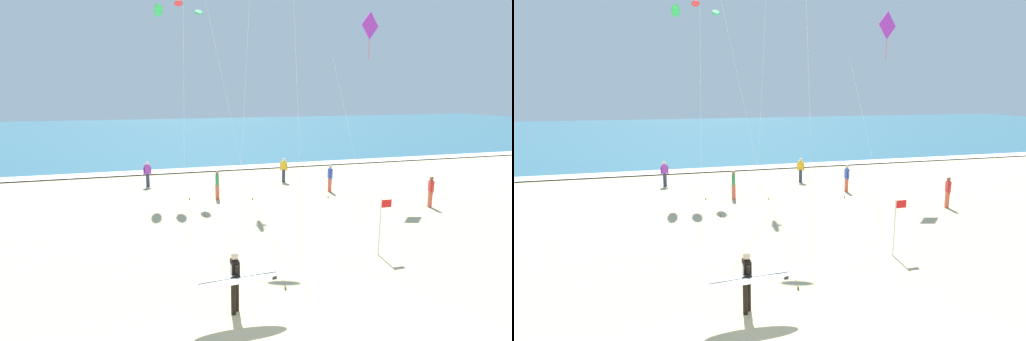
# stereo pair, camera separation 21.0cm
# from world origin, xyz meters

# --- Properties ---
(ocean_water) EXTENTS (160.00, 60.00, 0.08)m
(ocean_water) POSITION_xyz_m (0.00, 53.91, 0.04)
(ocean_water) COLOR #2D6075
(ocean_water) RESTS_ON ground
(shoreline_foam) EXTENTS (160.00, 1.66, 0.01)m
(shoreline_foam) POSITION_xyz_m (0.00, 24.21, 0.09)
(shoreline_foam) COLOR white
(shoreline_foam) RESTS_ON ocean_water
(surfer_trailing) EXTENTS (2.34, 0.94, 1.71)m
(surfer_trailing) POSITION_xyz_m (-1.18, 3.70, 1.05)
(surfer_trailing) COLOR black
(surfer_trailing) RESTS_ON ground
(kite_diamond_violet_near) EXTENTS (3.51, 1.44, 10.14)m
(kite_diamond_violet_near) POSITION_xyz_m (9.34, 15.25, 9.15)
(kite_diamond_violet_near) COLOR purple
(kite_diamond_violet_near) RESTS_ON ground
(kite_arc_scarlet_mid) EXTENTS (2.85, 4.33, 10.89)m
(kite_arc_scarlet_mid) POSITION_xyz_m (-0.66, 19.43, 10.48)
(kite_arc_scarlet_mid) COLOR green
(kite_arc_scarlet_mid) RESTS_ON ground
(bystander_purple_top) EXTENTS (0.49, 0.26, 1.59)m
(bystander_purple_top) POSITION_xyz_m (-2.86, 19.79, 0.81)
(bystander_purple_top) COLOR #2D334C
(bystander_purple_top) RESTS_ON ground
(bystander_yellow_top) EXTENTS (0.42, 0.33, 1.59)m
(bystander_yellow_top) POSITION_xyz_m (5.65, 18.65, 0.81)
(bystander_yellow_top) COLOR #2D334C
(bystander_yellow_top) RESTS_ON ground
(bystander_blue_top) EXTENTS (0.22, 0.50, 1.59)m
(bystander_blue_top) POSITION_xyz_m (7.34, 15.45, 0.81)
(bystander_blue_top) COLOR #D8593F
(bystander_blue_top) RESTS_ON ground
(bystander_red_top) EXTENTS (0.27, 0.48, 1.59)m
(bystander_red_top) POSITION_xyz_m (10.75, 11.00, 0.81)
(bystander_red_top) COLOR #D8593F
(bystander_red_top) RESTS_ON ground
(bystander_green_top) EXTENTS (0.24, 0.49, 1.59)m
(bystander_green_top) POSITION_xyz_m (0.68, 15.62, 0.81)
(bystander_green_top) COLOR #D8593F
(bystander_green_top) RESTS_ON ground
(lifeguard_flag) EXTENTS (0.45, 0.05, 2.10)m
(lifeguard_flag) POSITION_xyz_m (4.76, 6.25, 1.27)
(lifeguard_flag) COLOR silver
(lifeguard_flag) RESTS_ON ground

